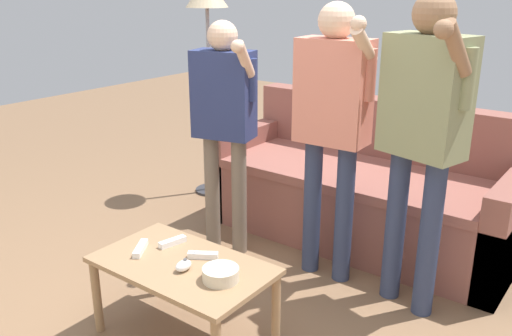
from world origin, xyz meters
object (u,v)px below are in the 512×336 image
player_right (423,121)px  game_remote_wand_near (140,249)px  game_remote_nunchuk (184,266)px  player_center (332,113)px  snack_bowl (221,274)px  game_remote_wand_far (203,255)px  floor_lamp (207,10)px  player_left (224,112)px  coffee_table (183,274)px  couch (364,191)px  game_remote_wand_spare (173,242)px

player_right → game_remote_wand_near: 1.52m
game_remote_nunchuk → player_center: (0.18, 1.01, 0.55)m
snack_bowl → game_remote_wand_far: 0.23m
floor_lamp → player_left: 1.20m
game_remote_wand_near → game_remote_wand_far: bearing=24.4°
player_center → game_remote_wand_near: (-0.48, -1.01, -0.56)m
coffee_table → player_center: 1.18m
coffee_table → player_left: (-0.45, 0.86, 0.57)m
floor_lamp → player_center: size_ratio=1.08×
player_left → game_remote_wand_near: (0.21, -0.90, -0.49)m
floor_lamp → player_left: size_ratio=1.17×
couch → player_right: 1.14m
game_remote_wand_near → game_remote_wand_far: (0.29, 0.13, 0.00)m
floor_lamp → player_right: bearing=-18.1°
game_remote_nunchuk → game_remote_wand_near: game_remote_nunchuk is taller
snack_bowl → floor_lamp: floor_lamp is taller
couch → snack_bowl: 1.63m
couch → coffee_table: bearing=-95.5°
coffee_table → snack_bowl: 0.26m
coffee_table → game_remote_wand_near: 0.26m
coffee_table → floor_lamp: 2.30m
snack_bowl → game_remote_nunchuk: bearing=-169.3°
couch → player_right: player_right is taller
coffee_table → game_remote_wand_far: 0.13m
game_remote_wand_near → player_left: bearing=103.0°
couch → game_remote_nunchuk: size_ratio=23.09×
couch → game_remote_wand_spare: size_ratio=13.52×
game_remote_nunchuk → player_center: bearing=79.9°
couch → coffee_table: 1.62m
snack_bowl → game_remote_nunchuk: snack_bowl is taller
couch → game_remote_nunchuk: bearing=-93.5°
coffee_table → game_remote_wand_far: (0.05, 0.09, 0.07)m
floor_lamp → game_remote_wand_far: floor_lamp is taller
snack_bowl → player_right: player_right is taller
game_remote_nunchuk → floor_lamp: bearing=128.0°
game_remote_nunchuk → floor_lamp: 2.32m
snack_bowl → player_center: (-0.01, 0.98, 0.55)m
player_left → game_remote_wand_spare: size_ratio=9.78×
player_center → game_remote_wand_far: size_ratio=11.19×
player_left → game_remote_wand_near: player_left is taller
game_remote_wand_spare → game_remote_nunchuk: bearing=-34.2°
player_center → game_remote_wand_near: size_ratio=10.23×
snack_bowl → game_remote_wand_near: size_ratio=1.06×
couch → game_remote_wand_near: size_ratio=13.12×
game_remote_wand_spare → couch: bearing=77.7°
player_left → game_remote_wand_far: (0.50, -0.76, -0.49)m
couch → player_center: 0.94m
couch → game_remote_wand_near: bearing=-103.7°
snack_bowl → floor_lamp: 2.40m
floor_lamp → game_remote_wand_spare: floor_lamp is taller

